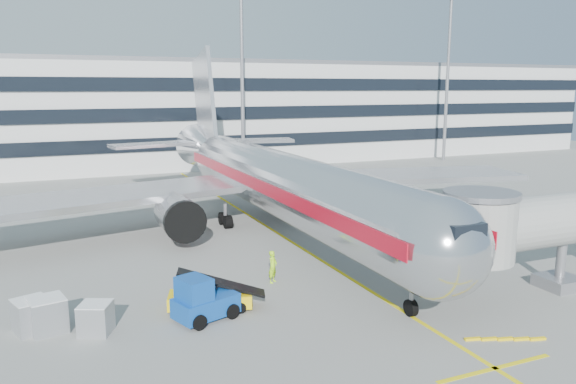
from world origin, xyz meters
name	(u,v)px	position (x,y,z in m)	size (l,w,h in m)	color
ground	(337,270)	(0.00, 0.00, 0.00)	(180.00, 180.00, 0.00)	gray
lead_in_line	(278,234)	(0.00, 10.00, 0.01)	(0.25, 70.00, 0.01)	yellow
stop_bar	(495,368)	(0.00, -14.00, 0.01)	(6.00, 0.25, 0.01)	yellow
main_jet	(270,179)	(0.00, 11.72, 4.23)	(50.95, 48.70, 16.06)	silver
terminal	(161,112)	(0.00, 57.95, 7.80)	(150.00, 24.25, 15.60)	silver
light_mast_centre	(242,62)	(8.00, 42.00, 14.88)	(2.40, 1.20, 25.45)	gray
light_mast_east	(448,66)	(42.00, 42.00, 14.88)	(2.40, 1.20, 25.45)	gray
belt_loader	(210,298)	(-9.26, -2.97, 0.63)	(4.73, 2.87, 2.21)	yellow
baggage_tug	(202,301)	(-10.02, -4.23, 1.03)	(3.56, 2.84, 2.36)	#0D4399
cargo_container_left	(32,315)	(-17.95, -2.24, 0.82)	(1.94, 1.94, 1.62)	#A6A8AD
cargo_container_right	(47,315)	(-17.24, -2.59, 0.86)	(1.90, 1.90, 1.71)	#A6A8AD
cargo_container_front	(96,318)	(-15.12, -3.69, 0.75)	(1.87, 1.87, 1.50)	#A6A8AD
ramp_worker	(273,267)	(-4.66, -0.44, 0.99)	(0.72, 0.47, 1.97)	#ADF519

